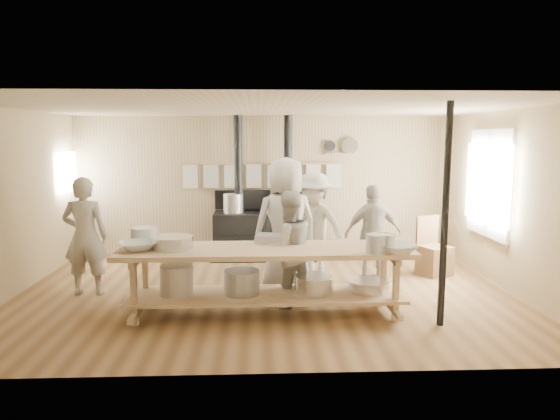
{
  "coord_description": "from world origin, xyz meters",
  "views": [
    {
      "loc": [
        -0.08,
        -6.91,
        2.18
      ],
      "look_at": [
        0.22,
        0.2,
        1.16
      ],
      "focal_mm": 32.0,
      "sensor_mm": 36.0,
      "label": 1
    }
  ],
  "objects": [
    {
      "name": "cook_right",
      "position": [
        1.65,
        0.49,
        0.75
      ],
      "size": [
        0.9,
        0.43,
        1.5
      ],
      "primitive_type": "imported",
      "rotation": [
        0.0,
        0.0,
        3.22
      ],
      "color": "#AAA597",
      "rests_on": "ground"
    },
    {
      "name": "mixing_bowl_large",
      "position": [
        -1.14,
        -0.91,
        0.93
      ],
      "size": [
        0.59,
        0.59,
        0.16
      ],
      "primitive_type": "cylinder",
      "rotation": [
        0.0,
        0.0,
        -0.21
      ],
      "color": "silver",
      "rests_on": "prep_table"
    },
    {
      "name": "cook_left",
      "position": [
        0.29,
        -0.55,
        0.76
      ],
      "size": [
        0.89,
        0.79,
        1.52
      ],
      "primitive_type": "imported",
      "rotation": [
        0.0,
        0.0,
        3.48
      ],
      "color": "#AAA597",
      "rests_on": "ground"
    },
    {
      "name": "stove",
      "position": [
        -0.01,
        2.12,
        0.52
      ],
      "size": [
        1.9,
        0.75,
        2.6
      ],
      "color": "black",
      "rests_on": "ground"
    },
    {
      "name": "deep_bowl_enamel",
      "position": [
        -1.55,
        -0.57,
        0.95
      ],
      "size": [
        0.39,
        0.39,
        0.21
      ],
      "primitive_type": "cylinder",
      "rotation": [
        0.0,
        0.0,
        0.17
      ],
      "color": "silver",
      "rests_on": "prep_table"
    },
    {
      "name": "pitcher",
      "position": [
        1.46,
        -1.23,
        0.96
      ],
      "size": [
        0.16,
        0.16,
        0.22
      ],
      "primitive_type": "cylinder",
      "rotation": [
        0.0,
        0.0,
        0.16
      ],
      "color": "silver",
      "rests_on": "prep_table"
    },
    {
      "name": "ground",
      "position": [
        0.0,
        0.0,
        0.0
      ],
      "size": [
        7.0,
        7.0,
        0.0
      ],
      "primitive_type": "plane",
      "color": "brown",
      "rests_on": "ground"
    },
    {
      "name": "bucket_galv",
      "position": [
        1.29,
        -1.23,
        0.96
      ],
      "size": [
        0.26,
        0.26,
        0.22
      ],
      "primitive_type": "cylinder",
      "rotation": [
        0.0,
        0.0,
        -0.07
      ],
      "color": "gray",
      "rests_on": "prep_table"
    },
    {
      "name": "window_right",
      "position": [
        3.47,
        0.6,
        1.5
      ],
      "size": [
        0.09,
        1.5,
        1.65
      ],
      "color": "beige",
      "rests_on": "ground"
    },
    {
      "name": "towel_rail",
      "position": [
        -0.0,
        2.4,
        1.55
      ],
      "size": [
        3.0,
        0.04,
        0.47
      ],
      "color": "#9F845B",
      "rests_on": "ground"
    },
    {
      "name": "back_wall_shelf",
      "position": [
        1.46,
        2.43,
        2.0
      ],
      "size": [
        0.63,
        0.14,
        0.32
      ],
      "color": "#9F845B",
      "rests_on": "ground"
    },
    {
      "name": "bowl_white_b",
      "position": [
        1.55,
        -1.23,
        0.9
      ],
      "size": [
        0.57,
        0.57,
        0.1
      ],
      "primitive_type": "imported",
      "rotation": [
        0.0,
        0.0,
        2.01
      ],
      "color": "silver",
      "rests_on": "prep_table"
    },
    {
      "name": "cook_far_left",
      "position": [
        -2.51,
        0.02,
        0.83
      ],
      "size": [
        0.62,
        0.42,
        1.67
      ],
      "primitive_type": "imported",
      "rotation": [
        0.0,
        0.0,
        3.17
      ],
      "color": "#AAA597",
      "rests_on": "ground"
    },
    {
      "name": "roasting_pan",
      "position": [
        0.11,
        -0.57,
        0.9
      ],
      "size": [
        0.5,
        0.39,
        0.1
      ],
      "primitive_type": "cube",
      "rotation": [
        0.0,
        0.0,
        -0.24
      ],
      "color": "#B2B2B7",
      "rests_on": "prep_table"
    },
    {
      "name": "support_post",
      "position": [
        2.05,
        -1.35,
        1.3
      ],
      "size": [
        0.08,
        0.08,
        2.6
      ],
      "primitive_type": "cylinder",
      "color": "black",
      "rests_on": "ground"
    },
    {
      "name": "room_shell",
      "position": [
        0.0,
        0.0,
        1.62
      ],
      "size": [
        7.0,
        7.0,
        7.0
      ],
      "color": "tan",
      "rests_on": "ground"
    },
    {
      "name": "bowl_white_a",
      "position": [
        -1.55,
        -0.95,
        0.9
      ],
      "size": [
        0.56,
        0.56,
        0.1
      ],
      "primitive_type": "imported",
      "rotation": [
        0.0,
        0.0,
        0.41
      ],
      "color": "silver",
      "rests_on": "prep_table"
    },
    {
      "name": "bowl_steel_a",
      "position": [
        -1.55,
        -0.57,
        0.9
      ],
      "size": [
        0.41,
        0.41,
        0.1
      ],
      "primitive_type": "imported",
      "rotation": [
        0.0,
        0.0,
        1.12
      ],
      "color": "silver",
      "rests_on": "prep_table"
    },
    {
      "name": "cook_by_window",
      "position": [
        0.77,
        0.73,
        0.83
      ],
      "size": [
        1.23,
        1.15,
        1.67
      ],
      "primitive_type": "imported",
      "rotation": [
        0.0,
        0.0,
        -0.67
      ],
      "color": "#AAA597",
      "rests_on": "ground"
    },
    {
      "name": "prep_table",
      "position": [
        -0.01,
        -0.9,
        0.52
      ],
      "size": [
        3.6,
        0.9,
        0.85
      ],
      "color": "#9F845B",
      "rests_on": "ground"
    },
    {
      "name": "chair",
      "position": [
        2.74,
        0.85,
        0.28
      ],
      "size": [
        0.57,
        0.57,
        0.94
      ],
      "rotation": [
        0.0,
        0.0,
        0.39
      ],
      "color": "brown",
      "rests_on": "ground"
    },
    {
      "name": "bowl_steel_b",
      "position": [
        1.55,
        -0.57,
        0.9
      ],
      "size": [
        0.4,
        0.4,
        0.1
      ],
      "primitive_type": "imported",
      "rotation": [
        0.0,
        0.0,
        3.47
      ],
      "color": "silver",
      "rests_on": "prep_table"
    },
    {
      "name": "left_opening",
      "position": [
        -3.45,
        2.0,
        1.6
      ],
      "size": [
        0.0,
        0.9,
        0.9
      ],
      "color": "white",
      "rests_on": "ground"
    },
    {
      "name": "cook_center",
      "position": [
        0.29,
        0.01,
        0.96
      ],
      "size": [
        1.07,
        0.85,
        1.93
      ],
      "primitive_type": "imported",
      "rotation": [
        0.0,
        0.0,
        3.42
      ],
      "color": "#AAA597",
      "rests_on": "ground"
    }
  ]
}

